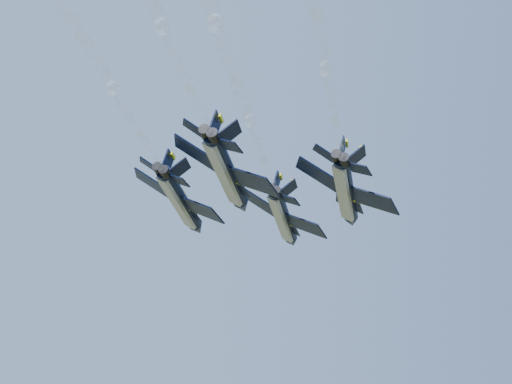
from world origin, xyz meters
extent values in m
cylinder|color=black|center=(4.28, 13.87, 107.82)|extent=(8.52, 14.66, 2.64)
cone|color=black|center=(7.93, 21.99, 107.82)|extent=(3.61, 3.75, 2.64)
ellipsoid|color=black|center=(6.16, 17.21, 108.33)|extent=(2.41, 3.04, 1.37)
cube|color=gray|center=(3.91, 14.04, 107.21)|extent=(7.02, 12.88, 1.35)
cube|color=black|center=(0.95, 14.38, 109.83)|extent=(5.90, 4.17, 3.76)
cube|color=#F0ED0C|center=(1.79, 16.10, 109.92)|extent=(5.42, 0.98, 3.69)
cube|color=black|center=(6.76, 11.77, 105.62)|extent=(6.52, 6.39, 3.76)
cube|color=#F0ED0C|center=(7.60, 13.49, 105.72)|extent=(4.27, 3.92, 3.69)
cube|color=black|center=(-0.43, 8.20, 109.12)|extent=(2.59, 1.89, 1.74)
cube|color=black|center=(3.16, 6.58, 106.52)|extent=(3.04, 3.06, 1.74)
cube|color=black|center=(1.75, 8.08, 109.66)|extent=(1.88, 2.64, 2.86)
cube|color=black|center=(3.20, 7.42, 108.61)|extent=(3.20, 3.23, 1.96)
cylinder|color=black|center=(0.60, 6.87, 108.00)|extent=(2.11, 1.93, 1.71)
cylinder|color=black|center=(1.37, 6.53, 107.45)|extent=(2.11, 1.93, 1.71)
cylinder|color=black|center=(-10.94, 7.17, 107.82)|extent=(8.52, 14.66, 2.64)
cone|color=black|center=(-7.28, 15.29, 107.82)|extent=(3.61, 3.75, 2.64)
ellipsoid|color=black|center=(-9.06, 10.51, 108.33)|extent=(2.41, 3.04, 1.37)
cube|color=gray|center=(-11.30, 7.34, 107.21)|extent=(7.02, 12.88, 1.35)
cube|color=black|center=(-14.27, 7.68, 109.83)|extent=(5.90, 4.17, 3.76)
cube|color=#F0ED0C|center=(-13.43, 9.40, 109.92)|extent=(5.42, 0.98, 3.69)
cube|color=black|center=(-8.45, 5.07, 105.62)|extent=(6.52, 6.39, 3.76)
cube|color=#F0ED0C|center=(-7.62, 6.79, 105.72)|extent=(4.27, 3.92, 3.69)
cube|color=black|center=(-15.64, 1.50, 109.12)|extent=(2.59, 1.89, 1.74)
cube|color=black|center=(-12.06, -0.12, 106.52)|extent=(3.04, 3.06, 1.74)
cube|color=black|center=(-13.46, 1.38, 109.66)|extent=(1.88, 2.64, 2.86)
cube|color=black|center=(-12.01, 0.72, 108.61)|extent=(3.20, 3.23, 1.96)
cylinder|color=black|center=(-14.61, 0.17, 108.00)|extent=(2.11, 1.93, 1.71)
cylinder|color=black|center=(-13.84, -0.17, 107.45)|extent=(2.11, 1.93, 1.71)
cylinder|color=black|center=(9.39, -0.89, 107.82)|extent=(8.52, 14.66, 2.64)
cone|color=black|center=(13.04, 7.23, 107.82)|extent=(3.61, 3.75, 2.64)
ellipsoid|color=black|center=(11.26, 2.45, 108.33)|extent=(2.41, 3.04, 1.37)
cube|color=gray|center=(9.02, -0.72, 107.21)|extent=(7.02, 12.88, 1.35)
cube|color=black|center=(6.06, -0.38, 109.83)|extent=(5.90, 4.17, 3.76)
cube|color=#F0ED0C|center=(6.89, 1.34, 109.92)|extent=(5.42, 0.98, 3.69)
cube|color=black|center=(11.87, -2.99, 105.62)|extent=(6.52, 6.39, 3.76)
cube|color=#F0ED0C|center=(12.70, -1.27, 105.72)|extent=(4.27, 3.92, 3.69)
cube|color=black|center=(4.68, -6.56, 109.12)|extent=(2.59, 1.89, 1.74)
cube|color=black|center=(8.26, -8.18, 106.52)|extent=(3.04, 3.06, 1.74)
cube|color=black|center=(6.86, -6.68, 109.66)|extent=(1.88, 2.64, 2.86)
cube|color=black|center=(8.31, -7.34, 108.61)|extent=(3.20, 3.23, 1.96)
cylinder|color=black|center=(5.71, -7.89, 108.00)|extent=(2.11, 1.93, 1.71)
cylinder|color=black|center=(6.48, -8.23, 107.45)|extent=(2.11, 1.93, 1.71)
cylinder|color=black|center=(-6.43, -6.43, 107.82)|extent=(8.52, 14.66, 2.64)
cone|color=black|center=(-2.77, 1.69, 107.82)|extent=(3.61, 3.75, 2.64)
ellipsoid|color=black|center=(-4.55, -3.09, 108.33)|extent=(2.41, 3.04, 1.37)
cube|color=gray|center=(-6.79, -6.27, 107.21)|extent=(7.02, 12.88, 1.35)
cube|color=black|center=(-9.76, -5.92, 109.83)|extent=(5.90, 4.17, 3.76)
cube|color=#F0ED0C|center=(-8.92, -4.21, 109.92)|extent=(5.42, 0.98, 3.69)
cube|color=black|center=(-3.94, -8.53, 105.62)|extent=(6.52, 6.39, 3.76)
cube|color=#F0ED0C|center=(-3.11, -6.82, 105.72)|extent=(4.27, 3.92, 3.69)
cube|color=black|center=(-11.13, -12.11, 109.12)|extent=(2.59, 1.89, 1.74)
cube|color=black|center=(-7.55, -13.72, 106.52)|extent=(3.04, 3.06, 1.74)
cube|color=black|center=(-8.95, -12.23, 109.66)|extent=(1.88, 2.64, 2.86)
cube|color=black|center=(-7.50, -12.88, 108.61)|extent=(3.20, 3.23, 1.96)
cylinder|color=black|center=(-10.10, -13.43, 108.00)|extent=(2.11, 1.93, 1.71)
cylinder|color=black|center=(-9.33, -13.78, 107.45)|extent=(2.11, 1.93, 1.71)
cylinder|color=white|center=(-2.40, -0.98, 107.82)|extent=(8.44, 16.51, 1.40)
cylinder|color=white|center=(-9.16, -16.01, 107.82)|extent=(8.92, 16.72, 1.93)
cylinder|color=white|center=(-15.92, -31.04, 107.82)|extent=(9.49, 16.98, 2.55)
cylinder|color=white|center=(-17.61, -7.68, 107.82)|extent=(8.44, 16.51, 1.40)
cylinder|color=white|center=(-24.37, -22.71, 107.82)|extent=(8.92, 16.72, 1.93)
cylinder|color=white|center=(2.71, -15.74, 107.82)|extent=(8.44, 16.51, 1.40)
cylinder|color=white|center=(-4.05, -30.77, 107.82)|extent=(8.92, 16.72, 1.93)
cylinder|color=white|center=(-13.10, -21.29, 107.82)|extent=(8.44, 16.51, 1.40)
cylinder|color=white|center=(-19.86, -36.32, 107.82)|extent=(8.92, 16.72, 1.93)
camera|label=1|loc=(-15.73, -83.84, 83.31)|focal=50.00mm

